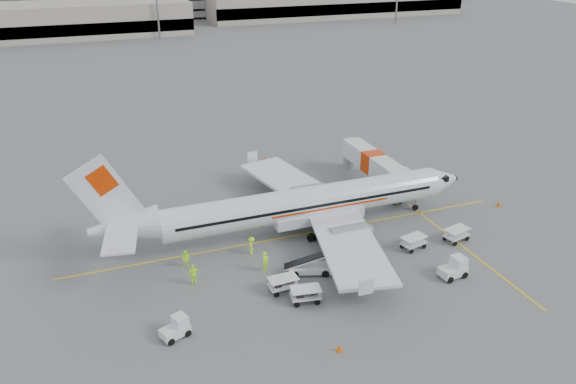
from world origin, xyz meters
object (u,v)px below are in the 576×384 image
aircraft (306,183)px  tug_fore (453,268)px  jet_bridge (373,169)px  tug_aft (175,328)px  tug_mid (340,238)px  belt_loader (310,260)px

aircraft → tug_fore: size_ratio=15.83×
tug_fore → jet_bridge: bearing=75.7°
jet_bridge → tug_aft: 32.61m
tug_mid → tug_aft: 18.64m
jet_bridge → belt_loader: 20.32m
jet_bridge → tug_mid: bearing=-130.7°
tug_mid → tug_aft: bearing=-126.6°
tug_fore → tug_aft: bearing=172.6°
belt_loader → tug_aft: bearing=-142.3°
tug_mid → tug_aft: (-16.91, -7.85, 0.05)m
aircraft → belt_loader: size_ratio=7.72×
belt_loader → tug_aft: size_ratio=2.33×
belt_loader → tug_aft: belt_loader is taller
tug_mid → tug_fore: bearing=-22.5°
jet_bridge → tug_mid: 14.81m
belt_loader → tug_fore: bearing=-5.3°
aircraft → belt_loader: bearing=-109.9°
aircraft → tug_mid: bearing=-62.8°
aircraft → tug_fore: aircraft is taller
aircraft → belt_loader: (-2.56, -7.18, -3.82)m
tug_fore → tug_mid: 10.62m
tug_aft → jet_bridge: bearing=14.5°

